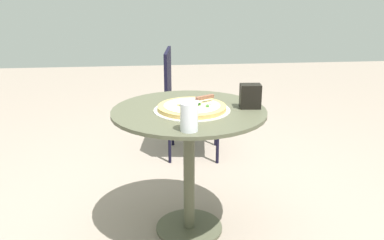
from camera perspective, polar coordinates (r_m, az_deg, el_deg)
ground_plane at (r=2.42m, az=-0.39°, el=-14.90°), size 10.00×10.00×0.00m
patio_table at (r=2.17m, az=-0.42°, el=-2.76°), size 0.80×0.80×0.71m
pizza_on_tray at (r=2.10m, az=0.01°, el=1.71°), size 0.39×0.39×0.04m
pizza_server at (r=2.11m, az=0.72°, el=2.88°), size 0.21×0.15×0.02m
drinking_cup at (r=1.79m, az=-0.41°, el=0.42°), size 0.08×0.08×0.13m
napkin_dispenser at (r=2.15m, az=8.13°, el=3.30°), size 0.11×0.08×0.13m
patio_chair_far at (r=3.23m, az=-1.09°, el=3.68°), size 0.48×0.48×0.85m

